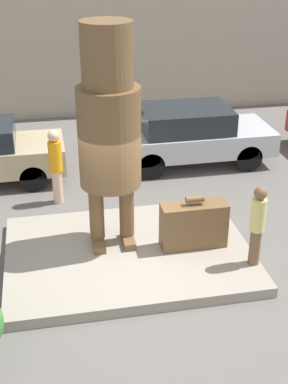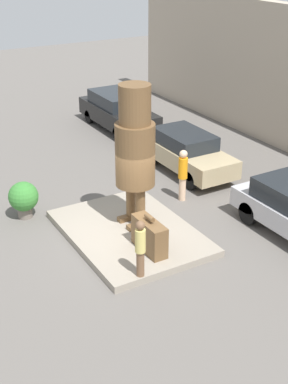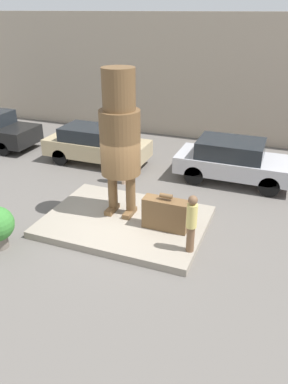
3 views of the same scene
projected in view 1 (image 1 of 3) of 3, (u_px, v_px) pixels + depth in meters
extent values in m
plane|color=#605B56|center=(129.00, 259.00, 10.50)|extent=(60.00, 60.00, 0.00)
cube|color=gray|center=(128.00, 254.00, 10.46)|extent=(4.72, 3.44, 0.21)
cube|color=tan|center=(80.00, 28.00, 17.27)|extent=(28.00, 0.60, 5.73)
cube|color=brown|center=(98.00, 243.00, 10.50)|extent=(0.23, 0.66, 0.14)
cube|color=brown|center=(128.00, 240.00, 10.60)|extent=(0.23, 0.66, 0.14)
cylinder|color=brown|center=(97.00, 211.00, 10.30)|extent=(0.29, 0.29, 1.15)
cylinder|color=brown|center=(127.00, 209.00, 10.40)|extent=(0.29, 0.29, 1.15)
cylinder|color=brown|center=(109.00, 137.00, 9.67)|extent=(1.15, 1.15, 1.85)
cylinder|color=brown|center=(107.00, 55.00, 9.00)|extent=(0.91, 0.91, 1.11)
cube|color=brown|center=(194.00, 225.00, 10.36)|extent=(1.28, 0.44, 0.90)
cylinder|color=brown|center=(195.00, 199.00, 10.10)|extent=(0.35, 0.13, 0.13)
cylinder|color=brown|center=(255.00, 247.00, 9.84)|extent=(0.21, 0.21, 0.71)
cylinder|color=#DBC66B|center=(258.00, 215.00, 9.54)|extent=(0.27, 0.27, 0.63)
sphere|color=brown|center=(261.00, 193.00, 9.34)|extent=(0.24, 0.24, 0.24)
cylinder|color=black|center=(33.00, 155.00, 14.37)|extent=(0.67, 0.18, 0.67)
cylinder|color=black|center=(33.00, 178.00, 13.03)|extent=(0.67, 0.18, 0.67)
cube|color=#B7B7BC|center=(192.00, 140.00, 14.46)|extent=(4.25, 1.85, 0.61)
cube|color=#1E2328|center=(185.00, 119.00, 14.15)|extent=(2.34, 1.66, 0.60)
cylinder|color=black|center=(228.00, 136.00, 15.55)|extent=(0.72, 0.18, 0.72)
cylinder|color=black|center=(248.00, 158.00, 14.09)|extent=(0.72, 0.18, 0.72)
cylinder|color=black|center=(139.00, 142.00, 15.10)|extent=(0.72, 0.18, 0.72)
cylinder|color=black|center=(151.00, 166.00, 13.64)|extent=(0.72, 0.18, 0.72)
cylinder|color=beige|center=(58.00, 187.00, 12.47)|extent=(0.23, 0.23, 0.81)
cylinder|color=orange|center=(55.00, 156.00, 12.13)|extent=(0.31, 0.31, 0.72)
sphere|color=beige|center=(54.00, 136.00, 11.90)|extent=(0.27, 0.27, 0.27)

